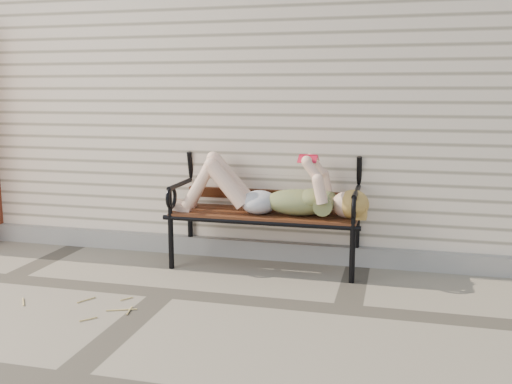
# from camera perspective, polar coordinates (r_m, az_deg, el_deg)

# --- Properties ---
(ground) EXTENTS (80.00, 80.00, 0.00)m
(ground) POSITION_cam_1_polar(r_m,az_deg,el_deg) (4.04, -9.10, -9.94)
(ground) COLOR gray
(ground) RESTS_ON ground
(house_wall) EXTENTS (8.00, 4.00, 3.00)m
(house_wall) POSITION_cam_1_polar(r_m,az_deg,el_deg) (6.66, 0.88, 11.17)
(house_wall) COLOR beige
(house_wall) RESTS_ON ground
(foundation_strip) EXTENTS (8.00, 0.10, 0.15)m
(foundation_strip) POSITION_cam_1_polar(r_m,az_deg,el_deg) (4.88, -4.65, -5.39)
(foundation_strip) COLOR gray
(foundation_strip) RESTS_ON ground
(garden_bench) EXTENTS (1.59, 0.63, 1.03)m
(garden_bench) POSITION_cam_1_polar(r_m,az_deg,el_deg) (4.51, 1.17, -0.10)
(garden_bench) COLOR black
(garden_bench) RESTS_ON ground
(reading_woman) EXTENTS (1.50, 0.34, 0.47)m
(reading_woman) POSITION_cam_1_polar(r_m,az_deg,el_deg) (4.38, 0.96, 0.05)
(reading_woman) COLOR #0A3846
(reading_woman) RESTS_ON ground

